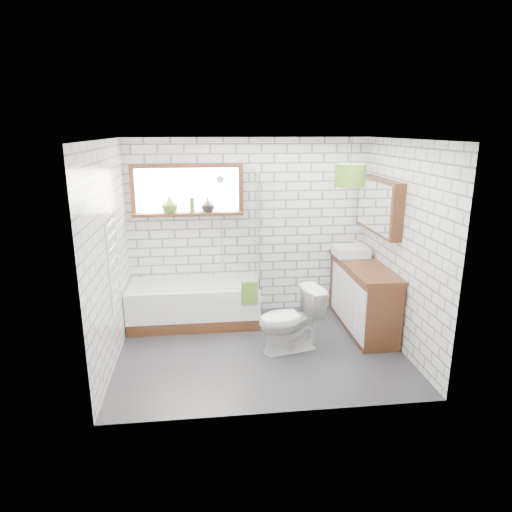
{
  "coord_description": "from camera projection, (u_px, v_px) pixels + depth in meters",
  "views": [
    {
      "loc": [
        -0.65,
        -5.03,
        2.61
      ],
      "look_at": [
        -0.03,
        0.25,
        1.12
      ],
      "focal_mm": 32.0,
      "sensor_mm": 36.0,
      "label": 1
    }
  ],
  "objects": [
    {
      "name": "shower_riser",
      "position": [
        221.0,
        222.0,
        6.39
      ],
      "size": [
        0.02,
        0.02,
        1.3
      ],
      "primitive_type": "cylinder",
      "color": "silver",
      "rests_on": "wall_back"
    },
    {
      "name": "bathtub",
      "position": [
        194.0,
        303.0,
        6.3
      ],
      "size": [
        1.76,
        0.78,
        0.57
      ],
      "primitive_type": "cube",
      "color": "white",
      "rests_on": "floor"
    },
    {
      "name": "toilet",
      "position": [
        290.0,
        320.0,
        5.48
      ],
      "size": [
        0.6,
        0.85,
        0.79
      ],
      "primitive_type": "imported",
      "rotation": [
        0.0,
        0.0,
        -1.35
      ],
      "color": "white",
      "rests_on": "floor"
    },
    {
      "name": "pendant",
      "position": [
        350.0,
        175.0,
        5.19
      ],
      "size": [
        0.35,
        0.35,
        0.26
      ],
      "primitive_type": "cylinder",
      "color": "#4B7222",
      "rests_on": "ceiling"
    },
    {
      "name": "floor",
      "position": [
        261.0,
        350.0,
        5.59
      ],
      "size": [
        3.4,
        2.6,
        0.01
      ],
      "primitive_type": "cube",
      "color": "#27272B",
      "rests_on": "ground"
    },
    {
      "name": "basin",
      "position": [
        351.0,
        251.0,
        6.37
      ],
      "size": [
        0.45,
        0.39,
        0.13
      ],
      "primitive_type": "cube",
      "color": "white",
      "rests_on": "vanity"
    },
    {
      "name": "ceiling",
      "position": [
        261.0,
        139.0,
        4.92
      ],
      "size": [
        3.4,
        2.6,
        0.01
      ],
      "primitive_type": "cube",
      "color": "white",
      "rests_on": "ground"
    },
    {
      "name": "towel_radiator",
      "position": [
        113.0,
        260.0,
        5.08
      ],
      "size": [
        0.06,
        0.52,
        1.0
      ],
      "primitive_type": "cube",
      "color": "white",
      "rests_on": "wall_left"
    },
    {
      "name": "vase_olive",
      "position": [
        170.0,
        206.0,
        6.21
      ],
      "size": [
        0.24,
        0.24,
        0.23
      ],
      "primitive_type": "imported",
      "rotation": [
        0.0,
        0.0,
        -0.13
      ],
      "color": "#527724",
      "rests_on": "window"
    },
    {
      "name": "towel_green",
      "position": [
        250.0,
        293.0,
        5.94
      ],
      "size": [
        0.22,
        0.06,
        0.29
      ],
      "primitive_type": "cube",
      "color": "#4B7222",
      "rests_on": "bathtub"
    },
    {
      "name": "wall_right",
      "position": [
        402.0,
        247.0,
        5.45
      ],
      "size": [
        0.01,
        2.6,
        2.5
      ],
      "primitive_type": "cube",
      "color": "white",
      "rests_on": "ground"
    },
    {
      "name": "towel_beige",
      "position": [
        250.0,
        293.0,
        5.94
      ],
      "size": [
        0.22,
        0.06,
        0.29
      ],
      "primitive_type": "cube",
      "color": "tan",
      "rests_on": "bathtub"
    },
    {
      "name": "wall_front",
      "position": [
        280.0,
        289.0,
        4.01
      ],
      "size": [
        3.4,
        0.01,
        2.5
      ],
      "primitive_type": "cube",
      "color": "white",
      "rests_on": "ground"
    },
    {
      "name": "wall_back",
      "position": [
        249.0,
        228.0,
        6.5
      ],
      "size": [
        3.4,
        0.01,
        2.5
      ],
      "primitive_type": "cube",
      "color": "white",
      "rests_on": "ground"
    },
    {
      "name": "vanity",
      "position": [
        363.0,
        296.0,
        6.12
      ],
      "size": [
        0.51,
        1.57,
        0.9
      ],
      "primitive_type": "cube",
      "color": "#3B1E10",
      "rests_on": "floor"
    },
    {
      "name": "vase_dark",
      "position": [
        208.0,
        206.0,
        6.28
      ],
      "size": [
        0.2,
        0.2,
        0.19
      ],
      "primitive_type": "imported",
      "rotation": [
        0.0,
        0.0,
        -0.09
      ],
      "color": "black",
      "rests_on": "window"
    },
    {
      "name": "bottle",
      "position": [
        192.0,
        207.0,
        6.25
      ],
      "size": [
        0.08,
        0.08,
        0.2
      ],
      "primitive_type": "cylinder",
      "rotation": [
        0.0,
        0.0,
        0.3
      ],
      "color": "#527724",
      "rests_on": "window"
    },
    {
      "name": "wall_left",
      "position": [
        109.0,
        256.0,
        5.06
      ],
      "size": [
        0.01,
        2.6,
        2.5
      ],
      "primitive_type": "cube",
      "color": "white",
      "rests_on": "ground"
    },
    {
      "name": "mirror_cabinet",
      "position": [
        379.0,
        206.0,
        5.9
      ],
      "size": [
        0.16,
        1.2,
        0.7
      ],
      "primitive_type": "cube",
      "color": "#3B1E10",
      "rests_on": "wall_right"
    },
    {
      "name": "window",
      "position": [
        187.0,
        190.0,
        6.22
      ],
      "size": [
        1.52,
        0.16,
        0.68
      ],
      "primitive_type": "cube",
      "color": "#3B1E10",
      "rests_on": "wall_back"
    },
    {
      "name": "shower_screen",
      "position": [
        256.0,
        228.0,
        6.11
      ],
      "size": [
        0.02,
        0.72,
        1.5
      ],
      "primitive_type": "cube",
      "color": "white",
      "rests_on": "bathtub"
    },
    {
      "name": "tap",
      "position": [
        362.0,
        246.0,
        6.37
      ],
      "size": [
        0.04,
        0.04,
        0.16
      ],
      "primitive_type": "cylinder",
      "rotation": [
        0.0,
        0.0,
        -0.31
      ],
      "color": "silver",
      "rests_on": "vanity"
    }
  ]
}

